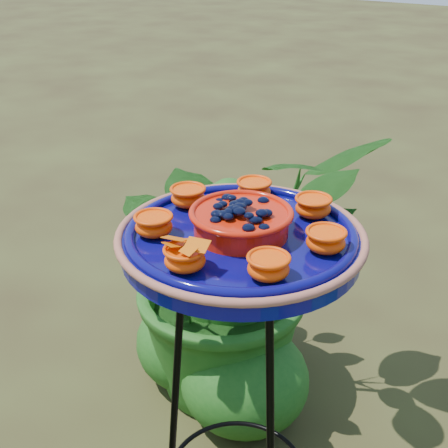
# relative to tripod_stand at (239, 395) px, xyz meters

# --- Properties ---
(tripod_stand) EXTENTS (0.31, 0.32, 0.80)m
(tripod_stand) POSITION_rel_tripod_stand_xyz_m (0.00, 0.00, 0.00)
(tripod_stand) COLOR black
(tripod_stand) RESTS_ON ground
(feeder_dish) EXTENTS (0.43, 0.43, 0.10)m
(feeder_dish) POSITION_rel_tripod_stand_xyz_m (-0.00, -0.00, 0.35)
(feeder_dish) COLOR #08075A
(feeder_dish) RESTS_ON tripod_stand
(shrub_back_left) EXTENTS (0.92, 0.96, 0.83)m
(shrub_back_left) POSITION_rel_tripod_stand_xyz_m (-0.33, 0.53, -0.07)
(shrub_back_left) COLOR #195115
(shrub_back_left) RESTS_ON ground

